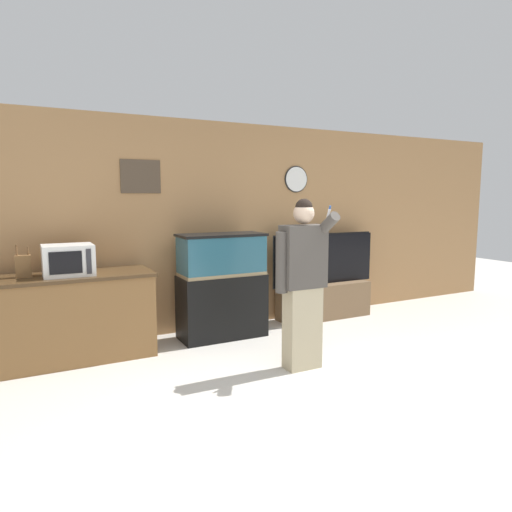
{
  "coord_description": "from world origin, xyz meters",
  "views": [
    {
      "loc": [
        -2.17,
        -2.73,
        1.68
      ],
      "look_at": [
        0.05,
        1.55,
        1.05
      ],
      "focal_mm": 32.0,
      "sensor_mm": 36.0,
      "label": 1
    }
  ],
  "objects_px": {
    "person_standing": "(302,282)",
    "microwave": "(68,260)",
    "aquarium_on_stand": "(222,286)",
    "tv_on_stand": "(324,292)",
    "knife_block": "(23,266)",
    "counter_island": "(68,318)"
  },
  "relations": [
    {
      "from": "counter_island",
      "to": "microwave",
      "type": "relative_size",
      "value": 3.58
    },
    {
      "from": "knife_block",
      "to": "person_standing",
      "type": "distance_m",
      "value": 2.73
    },
    {
      "from": "tv_on_stand",
      "to": "counter_island",
      "type": "bearing_deg",
      "value": -177.13
    },
    {
      "from": "counter_island",
      "to": "tv_on_stand",
      "type": "relative_size",
      "value": 1.07
    },
    {
      "from": "microwave",
      "to": "aquarium_on_stand",
      "type": "distance_m",
      "value": 1.74
    },
    {
      "from": "tv_on_stand",
      "to": "person_standing",
      "type": "xyz_separation_m",
      "value": [
        -1.31,
        -1.45,
        0.51
      ]
    },
    {
      "from": "knife_block",
      "to": "tv_on_stand",
      "type": "distance_m",
      "value": 3.75
    },
    {
      "from": "counter_island",
      "to": "aquarium_on_stand",
      "type": "xyz_separation_m",
      "value": [
        1.71,
        0.0,
        0.18
      ]
    },
    {
      "from": "counter_island",
      "to": "person_standing",
      "type": "bearing_deg",
      "value": -32.51
    },
    {
      "from": "aquarium_on_stand",
      "to": "person_standing",
      "type": "relative_size",
      "value": 0.75
    },
    {
      "from": "microwave",
      "to": "person_standing",
      "type": "xyz_separation_m",
      "value": [
        1.98,
        -1.25,
        -0.18
      ]
    },
    {
      "from": "person_standing",
      "to": "counter_island",
      "type": "bearing_deg",
      "value": 147.49
    },
    {
      "from": "counter_island",
      "to": "tv_on_stand",
      "type": "bearing_deg",
      "value": 2.87
    },
    {
      "from": "person_standing",
      "to": "microwave",
      "type": "bearing_deg",
      "value": 147.77
    },
    {
      "from": "aquarium_on_stand",
      "to": "microwave",
      "type": "bearing_deg",
      "value": -178.84
    },
    {
      "from": "counter_island",
      "to": "aquarium_on_stand",
      "type": "distance_m",
      "value": 1.72
    },
    {
      "from": "aquarium_on_stand",
      "to": "person_standing",
      "type": "xyz_separation_m",
      "value": [
        0.3,
        -1.28,
        0.24
      ]
    },
    {
      "from": "counter_island",
      "to": "knife_block",
      "type": "xyz_separation_m",
      "value": [
        -0.37,
        0.05,
        0.56
      ]
    },
    {
      "from": "counter_island",
      "to": "microwave",
      "type": "distance_m",
      "value": 0.6
    },
    {
      "from": "microwave",
      "to": "person_standing",
      "type": "height_order",
      "value": "person_standing"
    },
    {
      "from": "counter_island",
      "to": "person_standing",
      "type": "relative_size",
      "value": 1.03
    },
    {
      "from": "microwave",
      "to": "knife_block",
      "type": "relative_size",
      "value": 1.5
    }
  ]
}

